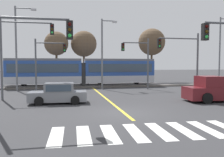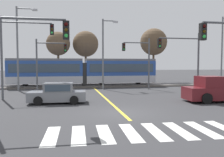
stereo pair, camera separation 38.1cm
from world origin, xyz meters
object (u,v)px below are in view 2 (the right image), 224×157
Objects in this scene: bare_tree_west at (58,44)px; light_rail_tram at (84,71)px; sedan_crossing at (57,94)px; traffic_light_far_left at (47,57)px; traffic_light_near_left at (19,48)px; street_lamp_centre at (104,50)px; traffic_light_mid_right at (184,54)px; street_lamp_west at (19,43)px; street_lamp_east at (223,48)px; pickup_truck at (218,91)px; traffic_light_mid_left at (19,45)px; traffic_light_far_right at (140,56)px; bare_tree_far_east at (154,42)px; bare_tree_east at (86,44)px.

light_rail_tram is at bearing -56.11° from bare_tree_west.
traffic_light_far_left is at bearing 99.26° from sedan_crossing.
traffic_light_near_left is 16.69m from street_lamp_centre.
street_lamp_west is (-16.10, 6.34, 1.27)m from traffic_light_mid_right.
sedan_crossing is 23.52m from street_lamp_east.
street_lamp_centre is at bearing -176.91° from street_lamp_east.
street_lamp_west is (-3.02, 1.03, 1.47)m from traffic_light_far_left.
sedan_crossing is 12.36m from pickup_truck.
traffic_light_far_left is (-4.19, -4.33, 1.63)m from light_rail_tram.
sedan_crossing is 7.12m from traffic_light_near_left.
traffic_light_mid_left is (-14.86, -0.45, 0.58)m from traffic_light_mid_right.
sedan_crossing is 0.63× the size of traffic_light_mid_left.
traffic_light_mid_right reaches higher than light_rail_tram.
bare_tree_far_east is (5.17, 9.44, 2.56)m from traffic_light_far_right.
bare_tree_east is (4.08, 0.92, 0.10)m from bare_tree_west.
traffic_light_far_right is 13.41m from street_lamp_west.
light_rail_tram is 17.00m from pickup_truck.
street_lamp_east is at bearing 25.43° from sedan_crossing.
street_lamp_east is (22.21, 1.72, 1.40)m from traffic_light_far_left.
bare_tree_east reaches higher than pickup_truck.
traffic_light_far_left is 0.62× the size of street_lamp_east.
traffic_light_near_left is (-13.22, -9.19, -0.21)m from traffic_light_mid_right.
traffic_light_mid_right is 19.26m from bare_tree_west.
sedan_crossing is 0.54× the size of bare_tree_east.
bare_tree_far_east reaches higher than sedan_crossing.
bare_tree_far_east is (-6.78, 7.51, 1.29)m from street_lamp_east.
street_lamp_west is at bearing -156.04° from bare_tree_far_east.
traffic_light_mid_left is at bearing -99.65° from bare_tree_west.
traffic_light_mid_right reaches higher than pickup_truck.
street_lamp_east is at bearing 35.97° from traffic_light_near_left.
traffic_light_mid_left is 0.80× the size of bare_tree_far_east.
traffic_light_far_right is (6.07, -4.54, 1.77)m from light_rail_tram.
traffic_light_near_left is at bearing -101.43° from bare_tree_east.
traffic_light_far_right is at bearing -1.16° from traffic_light_far_left.
light_rail_tram is at bearing 132.66° from traffic_light_mid_right.
pickup_truck is at bearing -56.30° from light_rail_tram.
light_rail_tram reaches higher than sedan_crossing.
traffic_light_mid_right is at bearing 34.81° from traffic_light_near_left.
bare_tree_west is at bearing 123.89° from light_rail_tram.
traffic_light_far_right is 0.77× the size of bare_tree_west.
traffic_light_mid_left is at bearing -178.28° from traffic_light_mid_right.
bare_tree_west is (-12.29, 14.70, 1.99)m from traffic_light_mid_right.
traffic_light_mid_right is at bearing -47.34° from light_rail_tram.
bare_tree_east is (6.66, 16.07, 1.51)m from traffic_light_mid_left.
traffic_light_mid_left is at bearing -155.27° from traffic_light_far_right.
street_lamp_east is at bearing 3.09° from street_lamp_centre.
street_lamp_centre is at bearing 61.29° from sedan_crossing.
street_lamp_west is 1.19× the size of bare_tree_west.
traffic_light_near_left reaches higher than traffic_light_far_left.
light_rail_tram is 2.29× the size of street_lamp_centre.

